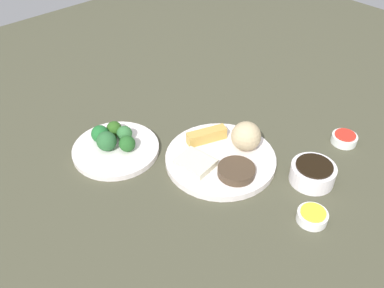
{
  "coord_description": "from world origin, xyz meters",
  "views": [
    {
      "loc": [
        0.59,
        0.48,
        0.67
      ],
      "look_at": [
        0.09,
        -0.06,
        0.06
      ],
      "focal_mm": 38.81,
      "sensor_mm": 36.0,
      "label": 1
    }
  ],
  "objects": [
    {
      "name": "broccoli_plate",
      "position": [
        0.21,
        -0.2,
        0.03
      ],
      "size": [
        0.21,
        0.21,
        0.01
      ],
      "primitive_type": "cylinder",
      "color": "white",
      "rests_on": "tabletop"
    },
    {
      "name": "rice_scoop",
      "position": [
        -0.02,
        0.01,
        0.07
      ],
      "size": [
        0.07,
        0.07,
        0.07
      ],
      "primitive_type": "sphere",
      "color": "tan",
      "rests_on": "main_plate"
    },
    {
      "name": "broccoli_floret_3",
      "position": [
        0.17,
        -0.21,
        0.05
      ],
      "size": [
        0.04,
        0.04,
        0.04
      ],
      "primitive_type": "sphere",
      "color": "#336F38",
      "rests_on": "broccoli_plate"
    },
    {
      "name": "soy_sauce_bowl_liquid",
      "position": [
        -0.06,
        0.17,
        0.06
      ],
      "size": [
        0.08,
        0.08,
        0.0
      ],
      "primitive_type": "cylinder",
      "color": "black",
      "rests_on": "soy_sauce_bowl"
    },
    {
      "name": "soy_sauce_bowl",
      "position": [
        -0.06,
        0.17,
        0.04
      ],
      "size": [
        0.1,
        0.1,
        0.04
      ],
      "primitive_type": "cylinder",
      "color": "white",
      "rests_on": "tabletop"
    },
    {
      "name": "crab_rangoon_wonton",
      "position": [
        0.11,
        -0.03,
        0.04
      ],
      "size": [
        0.08,
        0.09,
        0.02
      ],
      "primitive_type": "cube",
      "rotation": [
        0.0,
        0.0,
        0.15
      ],
      "color": "beige",
      "rests_on": "main_plate"
    },
    {
      "name": "spring_roll",
      "position": [
        0.03,
        -0.07,
        0.05
      ],
      "size": [
        0.1,
        0.06,
        0.03
      ],
      "primitive_type": "cube",
      "rotation": [
        0.0,
        0.0,
        2.8
      ],
      "color": "gold",
      "rests_on": "main_plate"
    },
    {
      "name": "sauce_ramekin_hot_mustard_liquid",
      "position": [
        0.04,
        0.24,
        0.04
      ],
      "size": [
        0.05,
        0.05,
        0.0
      ],
      "primitive_type": "cylinder",
      "color": "yellow",
      "rests_on": "sauce_ramekin_hot_mustard"
    },
    {
      "name": "broccoli_floret_1",
      "position": [
        0.23,
        -0.21,
        0.06
      ],
      "size": [
        0.05,
        0.05,
        0.05
      ],
      "primitive_type": "sphere",
      "color": "#296030",
      "rests_on": "broccoli_plate"
    },
    {
      "name": "sauce_ramekin_sweet_and_sour_liquid",
      "position": [
        -0.23,
        0.15,
        0.04
      ],
      "size": [
        0.05,
        0.05,
        0.0
      ],
      "primitive_type": "cylinder",
      "color": "red",
      "rests_on": "sauce_ramekin_sweet_and_sour"
    },
    {
      "name": "broccoli_floret_4",
      "position": [
        0.18,
        -0.24,
        0.05
      ],
      "size": [
        0.04,
        0.04,
        0.04
      ],
      "primitive_type": "sphere",
      "color": "#2C591B",
      "rests_on": "broccoli_plate"
    },
    {
      "name": "broccoli_floret_0",
      "position": [
        0.19,
        -0.17,
        0.05
      ],
      "size": [
        0.04,
        0.04,
        0.04
      ],
      "primitive_type": "sphere",
      "color": "#235822",
      "rests_on": "broccoli_plate"
    },
    {
      "name": "main_plate",
      "position": [
        0.05,
        -0.01,
        0.03
      ],
      "size": [
        0.26,
        0.26,
        0.02
      ],
      "primitive_type": "cylinder",
      "color": "white",
      "rests_on": "tabletop"
    },
    {
      "name": "sauce_ramekin_hot_mustard",
      "position": [
        0.04,
        0.24,
        0.03
      ],
      "size": [
        0.06,
        0.06,
        0.02
      ],
      "primitive_type": "cylinder",
      "color": "white",
      "rests_on": "tabletop"
    },
    {
      "name": "tabletop",
      "position": [
        0.0,
        0.0,
        0.01
      ],
      "size": [
        2.2,
        2.2,
        0.02
      ],
      "primitive_type": "cube",
      "color": "#464532",
      "rests_on": "ground"
    },
    {
      "name": "broccoli_floret_2",
      "position": [
        0.22,
        -0.25,
        0.06
      ],
      "size": [
        0.04,
        0.04,
        0.04
      ],
      "primitive_type": "sphere",
      "color": "#1F662C",
      "rests_on": "broccoli_plate"
    },
    {
      "name": "sauce_ramekin_sweet_and_sour",
      "position": [
        -0.23,
        0.15,
        0.03
      ],
      "size": [
        0.06,
        0.06,
        0.02
      ],
      "primitive_type": "cylinder",
      "color": "white",
      "rests_on": "tabletop"
    },
    {
      "name": "stir_fry_heap",
      "position": [
        0.07,
        0.06,
        0.05
      ],
      "size": [
        0.08,
        0.08,
        0.02
      ],
      "primitive_type": "cylinder",
      "color": "#453525",
      "rests_on": "main_plate"
    }
  ]
}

